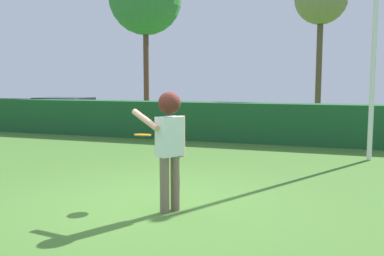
% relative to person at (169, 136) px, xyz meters
% --- Properties ---
extents(ground_plane, '(60.00, 60.00, 0.00)m').
position_rel_person_xyz_m(ground_plane, '(-0.40, 0.28, -1.13)').
color(ground_plane, '#48762E').
extents(person, '(0.84, 0.50, 1.79)m').
position_rel_person_xyz_m(person, '(0.00, 0.00, 0.00)').
color(person, '#766253').
rests_on(person, ground).
extents(frisbee, '(0.28, 0.28, 0.04)m').
position_rel_person_xyz_m(frisbee, '(-0.64, 0.43, -0.06)').
color(frisbee, orange).
extents(lamppost, '(0.24, 0.24, 6.11)m').
position_rel_person_xyz_m(lamppost, '(3.10, 5.44, 2.24)').
color(lamppost, silver).
rests_on(lamppost, ground).
extents(hedge_row, '(22.57, 0.90, 1.26)m').
position_rel_person_xyz_m(hedge_row, '(-0.40, 7.62, -0.50)').
color(hedge_row, '#1D552A').
rests_on(hedge_row, ground).
extents(parked_car_silver, '(4.21, 1.82, 1.25)m').
position_rel_person_xyz_m(parked_car_silver, '(-8.86, 9.67, -0.44)').
color(parked_car_silver, '#B7B7BC').
rests_on(parked_car_silver, ground).
extents(oak_tree, '(2.21, 2.21, 6.54)m').
position_rel_person_xyz_m(oak_tree, '(1.52, 13.20, 4.22)').
color(oak_tree, brown).
rests_on(oak_tree, ground).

